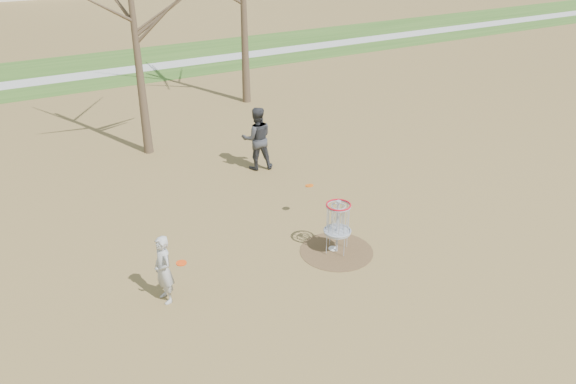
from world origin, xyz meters
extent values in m
plane|color=brown|center=(0.00, 0.00, 0.00)|extent=(160.00, 160.00, 0.00)
cube|color=#2D5119|center=(0.00, 21.00, 0.01)|extent=(160.00, 8.00, 0.01)
cube|color=#9E9E99|center=(0.00, 20.00, 0.01)|extent=(160.00, 1.50, 0.01)
cylinder|color=#47331E|center=(0.00, 0.00, 0.01)|extent=(1.80, 1.80, 0.01)
imported|color=#A4A4A4|center=(-4.23, 0.24, 0.77)|extent=(0.43, 0.60, 1.54)
imported|color=#2F3034|center=(0.63, 5.41, 1.02)|extent=(1.18, 1.03, 2.04)
cylinder|color=white|center=(-0.02, 0.12, 0.02)|extent=(0.22, 0.22, 0.02)
cylinder|color=#E6590C|center=(0.31, 1.77, 0.97)|extent=(0.22, 0.22, 0.06)
cylinder|color=#ED400C|center=(-3.91, -0.01, 0.98)|extent=(0.22, 0.22, 0.02)
cylinder|color=#9EA3AD|center=(0.00, 0.00, 0.68)|extent=(0.05, 0.05, 1.35)
cylinder|color=#9EA3AD|center=(0.00, 0.00, 0.55)|extent=(0.64, 0.64, 0.04)
torus|color=#9EA3AD|center=(0.00, 0.00, 1.25)|extent=(0.60, 0.60, 0.04)
torus|color=#B80C1B|center=(0.00, 0.00, 1.28)|extent=(0.60, 0.60, 0.04)
cone|color=#382B1E|center=(-2.00, 8.50, 3.75)|extent=(0.32, 0.32, 7.50)
cone|color=#382B1E|center=(3.50, 12.00, 4.25)|extent=(0.36, 0.36, 8.50)
camera|label=1|loc=(-6.85, -9.45, 7.43)|focal=35.00mm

